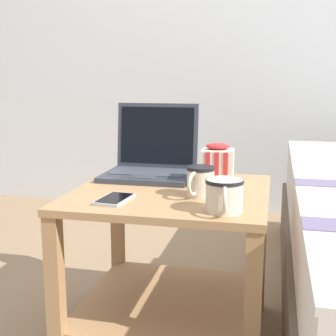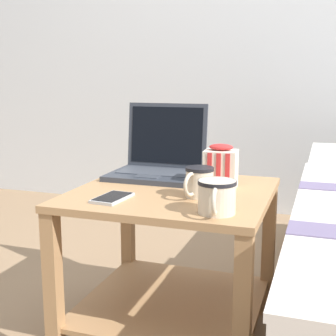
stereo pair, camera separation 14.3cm
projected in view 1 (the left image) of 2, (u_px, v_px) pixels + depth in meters
name	position (u px, v px, depth m)	size (l,w,h in m)	color
back_wall	(228.00, 14.00, 2.90)	(8.00, 0.05, 2.50)	silver
bedside_table	(171.00, 244.00, 1.52)	(0.61, 0.60, 0.51)	tan
laptop	(151.00, 162.00, 1.69)	(0.31, 0.28, 0.26)	#333842
mug_front_left	(200.00, 180.00, 1.40)	(0.08, 0.12, 0.09)	beige
mug_front_right	(224.00, 194.00, 1.24)	(0.10, 0.14, 0.09)	beige
snack_bag	(217.00, 167.00, 1.52)	(0.11, 0.09, 0.14)	silver
cell_phone	(115.00, 199.00, 1.36)	(0.09, 0.14, 0.01)	#B7BABC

